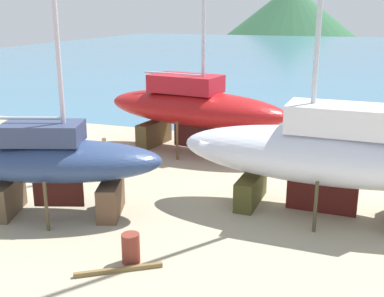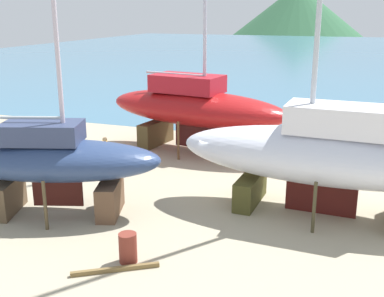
{
  "view_description": "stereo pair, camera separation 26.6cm",
  "coord_description": "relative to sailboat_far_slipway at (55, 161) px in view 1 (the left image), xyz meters",
  "views": [
    {
      "loc": [
        4.23,
        -17.58,
        7.23
      ],
      "look_at": [
        -2.09,
        0.48,
        1.7
      ],
      "focal_mm": 44.78,
      "sensor_mm": 36.0,
      "label": 1
    },
    {
      "loc": [
        4.48,
        -17.49,
        7.23
      ],
      "look_at": [
        -2.09,
        0.48,
        1.7
      ],
      "focal_mm": 44.78,
      "sensor_mm": 36.0,
      "label": 2
    }
  ],
  "objects": [
    {
      "name": "worker",
      "position": [
        -0.84,
        4.96,
        -1.2
      ],
      "size": [
        0.45,
        0.5,
        1.6
      ],
      "rotation": [
        0.0,
        0.0,
        0.6
      ],
      "color": "#386B4A",
      "rests_on": "ground"
    },
    {
      "name": "sailboat_far_slipway",
      "position": [
        0.0,
        0.0,
        0.0
      ],
      "size": [
        8.08,
        4.82,
        13.29
      ],
      "rotation": [
        0.0,
        0.0,
        0.32
      ],
      "color": "brown",
      "rests_on": "ground"
    },
    {
      "name": "sailboat_large_starboard",
      "position": [
        9.16,
        3.28,
        0.25
      ],
      "size": [
        10.77,
        3.55,
        16.46
      ],
      "rotation": [
        0.0,
        0.0,
        3.1
      ],
      "color": "#44411D",
      "rests_on": "ground"
    },
    {
      "name": "barrel_tar_black",
      "position": [
        -4.02,
        4.35,
        -1.75
      ],
      "size": [
        1.08,
        0.95,
        0.56
      ],
      "primitive_type": "cylinder",
      "rotation": [
        1.57,
        0.0,
        1.04
      ],
      "color": "brown",
      "rests_on": "ground"
    },
    {
      "name": "timber_long_fore",
      "position": [
        4.02,
        -2.96,
        -1.97
      ],
      "size": [
        2.19,
        1.49,
        0.13
      ],
      "primitive_type": "cube",
      "rotation": [
        0.0,
        0.0,
        0.58
      ],
      "color": "brown",
      "rests_on": "ground"
    },
    {
      "name": "ground_plane",
      "position": [
        5.81,
        1.98,
        -2.03
      ],
      "size": [
        45.0,
        45.0,
        0.0
      ],
      "primitive_type": "plane",
      "color": "tan"
    },
    {
      "name": "barrel_ochre",
      "position": [
        4.11,
        -2.34,
        -1.58
      ],
      "size": [
        0.65,
        0.65,
        0.91
      ],
      "primitive_type": "cylinder",
      "rotation": [
        0.0,
        0.0,
        0.23
      ],
      "color": "maroon",
      "rests_on": "ground"
    },
    {
      "name": "headland_hill",
      "position": [
        -20.81,
        204.4,
        -2.03
      ],
      "size": [
        93.98,
        93.98,
        36.35
      ],
      "primitive_type": "cone",
      "color": "#2E5D3C",
      "rests_on": "ground"
    },
    {
      "name": "sea_water",
      "position": [
        5.81,
        72.86,
        -2.03
      ],
      "size": [
        129.27,
        119.25,
        0.01
      ],
      "primitive_type": "cube",
      "color": "teal",
      "rests_on": "ground"
    },
    {
      "name": "sailboat_mid_port",
      "position": [
        1.97,
        9.5,
        0.32
      ],
      "size": [
        10.49,
        4.82,
        16.06
      ],
      "rotation": [
        0.0,
        0.0,
        -0.15
      ],
      "color": "brown",
      "rests_on": "ground"
    }
  ]
}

